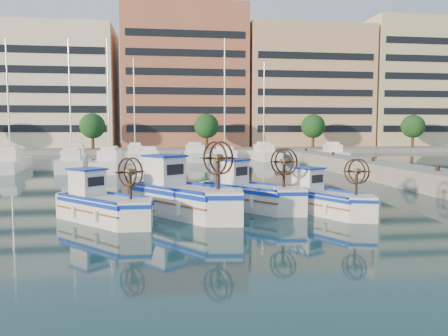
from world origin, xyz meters
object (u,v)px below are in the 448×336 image
at_px(fishing_boat_b, 182,194).
at_px(fishing_boat_d, 323,198).
at_px(fishing_boat_c, 248,192).
at_px(fishing_boat_a, 102,203).

height_order(fishing_boat_b, fishing_boat_d, fishing_boat_b).
xyz_separation_m(fishing_boat_b, fishing_boat_c, (3.05, 1.06, -0.09)).
relative_size(fishing_boat_a, fishing_boat_d, 1.00).
bearing_deg(fishing_boat_b, fishing_boat_c, -18.64).
xyz_separation_m(fishing_boat_b, fishing_boat_d, (6.01, -0.54, -0.20)).
distance_m(fishing_boat_a, fishing_boat_b, 3.31).
relative_size(fishing_boat_b, fishing_boat_c, 1.13).
bearing_deg(fishing_boat_d, fishing_boat_c, 122.61).
height_order(fishing_boat_a, fishing_boat_c, fishing_boat_c).
bearing_deg(fishing_boat_a, fishing_boat_b, -26.40).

